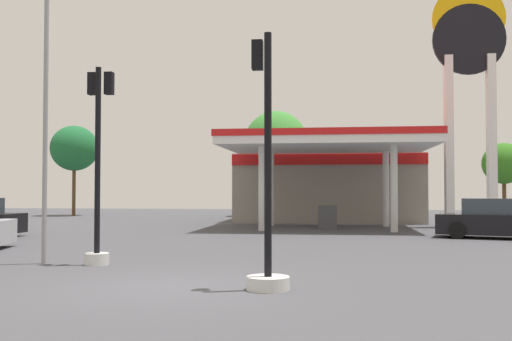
# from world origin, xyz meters

# --- Properties ---
(ground_plane) EXTENTS (90.00, 90.00, 0.00)m
(ground_plane) POSITION_xyz_m (0.00, 0.00, 0.00)
(ground_plane) COLOR #47474C
(ground_plane) RESTS_ON ground
(gas_station) EXTENTS (10.72, 13.55, 4.52)m
(gas_station) POSITION_xyz_m (2.90, 23.33, 2.30)
(gas_station) COLOR gray
(gas_station) RESTS_ON ground
(station_pole_sign) EXTENTS (3.57, 0.56, 12.31)m
(station_pole_sign) POSITION_xyz_m (9.99, 19.38, 7.71)
(station_pole_sign) COLOR white
(station_pole_sign) RESTS_ON ground
(car_0) EXTENTS (4.63, 2.95, 1.54)m
(car_0) POSITION_xyz_m (9.37, 12.64, 0.70)
(car_0) COLOR black
(car_0) RESTS_ON ground
(traffic_signal_0) EXTENTS (0.81, 0.81, 4.86)m
(traffic_signal_0) POSITION_xyz_m (1.92, -0.05, 1.39)
(traffic_signal_0) COLOR silver
(traffic_signal_0) RESTS_ON ground
(traffic_signal_2) EXTENTS (0.65, 0.66, 4.97)m
(traffic_signal_2) POSITION_xyz_m (-2.70, 3.07, 2.14)
(traffic_signal_2) COLOR silver
(traffic_signal_2) RESTS_ON ground
(tree_0) EXTENTS (3.43, 3.43, 6.55)m
(tree_0) POSITION_xyz_m (-15.53, 29.55, 4.89)
(tree_0) COLOR brown
(tree_0) RESTS_ON ground
(tree_1) EXTENTS (4.75, 4.75, 7.50)m
(tree_1) POSITION_xyz_m (-0.85, 30.54, 4.88)
(tree_1) COLOR brown
(tree_1) RESTS_ON ground
(tree_2) EXTENTS (2.84, 2.84, 5.02)m
(tree_2) POSITION_xyz_m (14.56, 30.09, 3.63)
(tree_2) COLOR brown
(tree_2) RESTS_ON ground
(corner_streetlamp) EXTENTS (0.24, 1.48, 7.69)m
(corner_streetlamp) POSITION_xyz_m (-4.12, 2.88, 4.56)
(corner_streetlamp) COLOR gray
(corner_streetlamp) RESTS_ON ground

